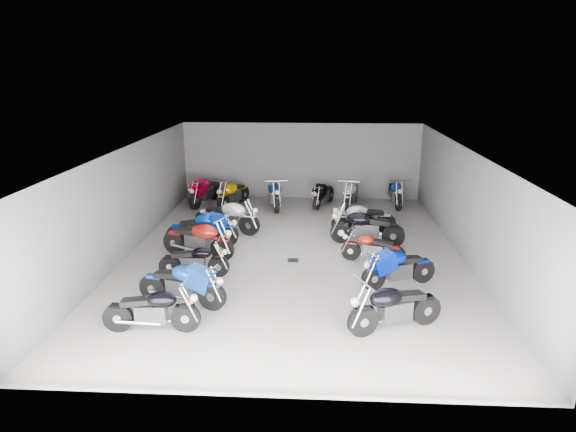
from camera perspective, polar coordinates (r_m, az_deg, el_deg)
name	(u,v)px	position (r m, az deg, el deg)	size (l,w,h in m)	color
ground	(294,254)	(15.57, 0.65, -4.29)	(14.00, 14.00, 0.00)	#A29F99
wall_back	(301,161)	(21.91, 1.48, 6.13)	(10.00, 0.10, 3.20)	slate
wall_left	(127,201)	(16.09, -17.43, 1.59)	(0.10, 14.00, 3.20)	slate
wall_right	(467,206)	(15.69, 19.24, 1.07)	(0.10, 14.00, 3.20)	slate
ceiling	(294,149)	(14.75, 0.69, 7.50)	(10.00, 14.00, 0.04)	black
drain_grate	(293,260)	(15.10, 0.57, -4.94)	(0.32, 0.32, 0.01)	black
motorcycle_left_a	(153,310)	(11.45, -14.81, -10.06)	(2.09, 0.43, 0.92)	black
motorcycle_left_b	(183,284)	(12.44, -11.61, -7.45)	(2.22, 0.73, 0.99)	black
motorcycle_left_c	(195,261)	(14.06, -10.32, -4.89)	(1.91, 0.38, 0.84)	black
motorcycle_left_d	(199,239)	(15.38, -9.90, -2.58)	(2.27, 0.92, 1.04)	black
motorcycle_left_e	(203,230)	(16.32, -9.41, -1.49)	(2.29, 0.50, 1.01)	black
motorcycle_left_f	(228,217)	(17.49, -6.73, -0.09)	(2.34, 0.80, 1.05)	black
motorcycle_right_a	(394,307)	(11.34, 11.73, -9.90)	(2.12, 1.02, 0.99)	black
motorcycle_right_c	(398,268)	(13.52, 12.12, -5.67)	(2.00, 0.95, 0.93)	black
motorcycle_right_d	(372,248)	(15.00, 9.35, -3.51)	(1.83, 0.63, 0.82)	black
motorcycle_right_e	(366,228)	(16.42, 8.69, -1.29)	(2.35, 0.60, 1.04)	black
motorcycle_right_f	(363,218)	(17.51, 8.32, -0.27)	(2.21, 0.54, 0.97)	black
motorcycle_back_a	(205,191)	(21.24, -9.20, 2.75)	(0.87, 2.32, 1.05)	black
motorcycle_back_b	(233,194)	(20.74, -6.13, 2.47)	(0.99, 2.18, 1.00)	black
motorcycle_back_c	(274,194)	(20.50, -1.57, 2.45)	(0.66, 2.33, 1.03)	black
motorcycle_back_d	(323,194)	(20.83, 3.92, 2.42)	(0.90, 1.94, 0.90)	black
motorcycle_back_e	(352,194)	(20.76, 7.07, 2.44)	(0.68, 2.22, 0.99)	black
motorcycle_back_f	(395,193)	(21.24, 11.84, 2.52)	(0.45, 2.24, 0.99)	black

